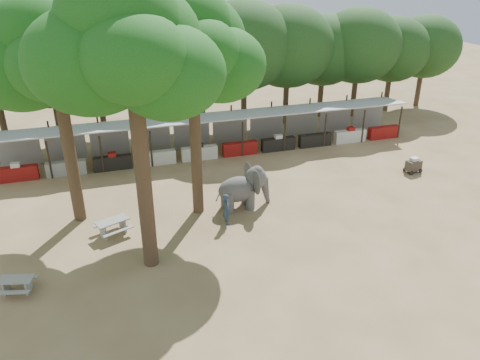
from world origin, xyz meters
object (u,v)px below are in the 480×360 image
object	(u,v)px
yard_tree_center	(126,49)
handler	(227,209)
yard_tree_left	(51,57)
yard_tree_back	(188,46)
cart_back	(414,165)
picnic_table_far	(113,225)
elephant	(244,188)
picnic_table_near	(17,283)

from	to	relation	value
yard_tree_center	handler	xyz separation A→B (m)	(4.23, 2.15, -8.38)
yard_tree_left	handler	distance (m)	10.72
yard_tree_back	cart_back	distance (m)	16.24
yard_tree_center	yard_tree_back	size ratio (longest dim) A/B	1.06
yard_tree_left	picnic_table_far	xyz separation A→B (m)	(1.68, -2.24, -7.70)
yard_tree_center	yard_tree_left	bearing A→B (deg)	120.96
elephant	picnic_table_near	size ratio (longest dim) A/B	1.91
yard_tree_back	cart_back	xyz separation A→B (m)	(14.08, 0.77, -8.05)
yard_tree_left	cart_back	distance (m)	21.51
handler	picnic_table_far	distance (m)	5.59
yard_tree_center	cart_back	distance (m)	19.76
elephant	picnic_table_far	bearing A→B (deg)	-176.71
yard_tree_back	cart_back	bearing A→B (deg)	3.13
handler	picnic_table_far	bearing A→B (deg)	86.75
picnic_table_near	handler	bearing A→B (deg)	30.67
yard_tree_back	elephant	size ratio (longest dim) A/B	3.78
handler	yard_tree_center	bearing A→B (deg)	120.00
handler	picnic_table_near	world-z (taller)	handler
picnic_table_near	picnic_table_far	bearing A→B (deg)	55.11
yard_tree_back	cart_back	world-z (taller)	yard_tree_back
handler	cart_back	size ratio (longest dim) A/B	1.50
yard_tree_left	picnic_table_near	size ratio (longest dim) A/B	7.00
picnic_table_far	cart_back	distance (m)	18.50
picnic_table_far	cart_back	bearing A→B (deg)	-16.64
yard_tree_center	elephant	distance (m)	10.43
handler	picnic_table_near	xyz separation A→B (m)	(-9.48, -2.77, -0.39)
yard_tree_left	cart_back	xyz separation A→B (m)	(20.08, -0.23, -7.71)
yard_tree_left	elephant	size ratio (longest dim) A/B	3.67
yard_tree_left	elephant	xyz separation A→B (m)	(8.59, -1.44, -7.05)
yard_tree_center	picnic_table_near	size ratio (longest dim) A/B	7.65
yard_tree_back	picnic_table_far	world-z (taller)	yard_tree_back
picnic_table_near	picnic_table_far	world-z (taller)	picnic_table_far
yard_tree_left	handler	size ratio (longest dim) A/B	6.69
handler	cart_back	bearing A→B (deg)	-75.42
yard_tree_left	cart_back	size ratio (longest dim) A/B	10.04
handler	elephant	bearing A→B (deg)	-40.76
yard_tree_left	elephant	world-z (taller)	yard_tree_left
yard_tree_center	handler	world-z (taller)	yard_tree_center
yard_tree_left	yard_tree_center	bearing A→B (deg)	-59.04
picnic_table_far	cart_back	world-z (taller)	cart_back
elephant	handler	world-z (taller)	elephant
elephant	picnic_table_near	world-z (taller)	elephant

